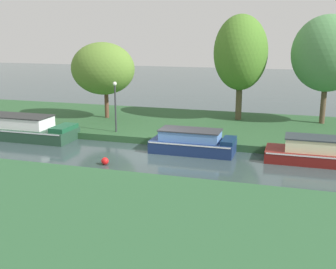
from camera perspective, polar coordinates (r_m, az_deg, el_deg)
name	(u,v)px	position (r m, az deg, el deg)	size (l,w,h in m)	color
ground_plane	(148,155)	(22.59, -2.79, -2.76)	(120.00, 120.00, 0.00)	#334546
riverbank_far	(182,125)	(29.02, 1.90, 1.32)	(72.00, 10.00, 0.40)	#2B542F
riverbank_near	(57,221)	(14.90, -14.85, -11.24)	(72.00, 10.00, 0.40)	#2C5A35
forest_barge	(11,128)	(27.97, -20.45, 0.89)	(8.19, 2.32, 1.43)	#234230
navy_narrowboat	(193,142)	(22.94, 3.40, -1.07)	(4.54, 1.96, 1.27)	navy
maroon_cruiser	(334,154)	(22.43, 21.57, -2.42)	(6.85, 1.99, 1.31)	maroon
willow_tree_left	(103,69)	(29.98, -8.84, 8.80)	(4.60, 3.46, 5.37)	brown
willow_tree_centre	(241,53)	(29.73, 9.82, 10.85)	(3.68, 4.32, 7.24)	brown
willow_tree_right	(328,54)	(29.83, 20.82, 10.20)	(4.65, 4.09, 7.16)	brown
lamp_post	(115,101)	(25.92, -7.16, 4.55)	(0.24, 0.24, 3.10)	#333338
mooring_post_near	(34,122)	(28.34, -17.74, 1.60)	(0.17, 0.17, 0.78)	#452F28
channel_buoy	(105,161)	(21.08, -8.54, -3.58)	(0.37, 0.37, 0.37)	red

